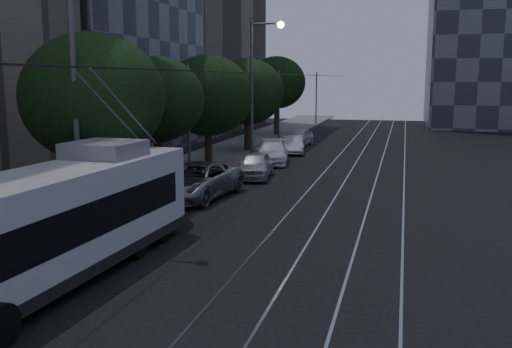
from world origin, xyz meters
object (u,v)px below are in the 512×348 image
object	(u,v)px
streetlamp_far	(258,75)
car_white_c	(293,145)
car_white_a	(255,165)
streetlamp_near	(84,51)
pickup_silver	(196,181)
trolleybus	(57,222)
car_white_b	(272,152)
car_white_d	(299,137)

from	to	relation	value
streetlamp_far	car_white_c	bearing A→B (deg)	62.78
car_white_a	streetlamp_near	distance (m)	14.09
car_white_a	pickup_silver	bearing A→B (deg)	-108.23
trolleybus	car_white_a	distance (m)	16.69
trolleybus	car_white_b	world-z (taller)	trolleybus
trolleybus	streetlamp_near	world-z (taller)	streetlamp_near
car_white_b	car_white_a	bearing A→B (deg)	-96.19
car_white_c	streetlamp_far	bearing A→B (deg)	-131.52
trolleybus	car_white_a	xyz separation A→B (m)	(1.01, 16.64, -0.88)
car_white_b	streetlamp_far	world-z (taller)	streetlamp_far
trolleybus	pickup_silver	distance (m)	10.90
trolleybus	pickup_silver	size ratio (longest dim) A/B	2.04
car_white_d	streetlamp_near	xyz separation A→B (m)	(-1.87, -28.28, 5.51)
car_white_d	car_white_c	bearing A→B (deg)	-79.11
trolleybus	streetlamp_near	distance (m)	6.14
pickup_silver	streetlamp_near	bearing A→B (deg)	-92.23
streetlamp_far	streetlamp_near	bearing A→B (deg)	-91.68
car_white_a	car_white_b	bearing A→B (deg)	86.92
pickup_silver	streetlamp_far	size ratio (longest dim) A/B	0.62
pickup_silver	car_white_a	xyz separation A→B (m)	(1.21, 5.77, -0.08)
streetlamp_far	trolleybus	bearing A→B (deg)	-88.32
trolleybus	streetlamp_far	xyz separation A→B (m)	(-0.70, 23.78, 3.97)
car_white_c	streetlamp_far	world-z (taller)	streetlamp_far
car_white_d	streetlamp_far	world-z (taller)	streetlamp_far
trolleybus	car_white_b	distance (m)	22.17
streetlamp_near	streetlamp_far	xyz separation A→B (m)	(0.58, 19.93, -0.63)
trolleybus	car_white_c	bearing A→B (deg)	90.38
pickup_silver	car_white_a	size ratio (longest dim) A/B	1.37
pickup_silver	streetlamp_far	world-z (taller)	streetlamp_far
trolleybus	car_white_d	size ratio (longest dim) A/B	2.94
car_white_a	trolleybus	bearing A→B (deg)	-99.85
car_white_a	car_white_c	bearing A→B (deg)	83.53
car_white_c	pickup_silver	bearing A→B (deg)	-108.61
car_white_d	streetlamp_far	distance (m)	9.76
car_white_d	streetlamp_near	size ratio (longest dim) A/B	0.38
car_white_d	streetlamp_near	distance (m)	28.87
pickup_silver	car_white_a	world-z (taller)	pickup_silver
car_white_b	streetlamp_near	distance (m)	19.19
car_white_a	streetlamp_far	size ratio (longest dim) A/B	0.45
trolleybus	pickup_silver	bearing A→B (deg)	93.60
car_white_d	streetlamp_near	bearing A→B (deg)	-87.87
car_white_d	car_white_a	bearing A→B (deg)	-82.53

